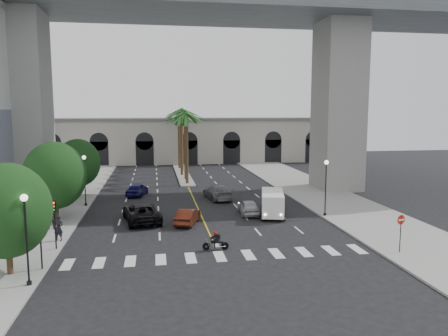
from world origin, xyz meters
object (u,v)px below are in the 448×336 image
at_px(lamp_post_right, 326,183).
at_px(traffic_signal_far, 55,216).
at_px(car_b, 188,216).
at_px(pedestrian_a, 59,228).
at_px(car_e, 137,189).
at_px(lamp_post_left_far, 85,176).
at_px(lamp_post_left_near, 26,232).
at_px(cargo_van, 272,203).
at_px(traffic_signal_near, 40,232).
at_px(car_d, 218,192).
at_px(do_not_enter_sign, 401,226).
at_px(motorcycle_rider, 216,242).
at_px(pedestrian_b, 52,219).
at_px(car_a, 248,207).
at_px(car_c, 142,212).

distance_m(lamp_post_right, traffic_signal_far, 23.62).
bearing_deg(car_b, pedestrian_a, 39.23).
height_order(traffic_signal_far, car_e, traffic_signal_far).
xyz_separation_m(lamp_post_left_far, car_b, (9.90, -8.53, -2.53)).
height_order(lamp_post_left_near, cargo_van, lamp_post_left_near).
relative_size(lamp_post_left_far, car_b, 1.28).
relative_size(lamp_post_left_near, traffic_signal_near, 1.47).
xyz_separation_m(car_b, car_d, (4.16, 10.23, 0.12)).
bearing_deg(do_not_enter_sign, traffic_signal_near, 162.24).
bearing_deg(motorcycle_rider, pedestrian_b, 155.40).
height_order(car_e, pedestrian_b, pedestrian_b).
bearing_deg(lamp_post_right, traffic_signal_near, -155.18).
bearing_deg(traffic_signal_near, lamp_post_right, 24.82).
distance_m(car_a, pedestrian_a, 17.35).
bearing_deg(lamp_post_left_far, car_b, -40.76).
distance_m(car_c, car_e, 12.36).
relative_size(car_a, car_e, 0.96).
height_order(lamp_post_left_near, car_e, lamp_post_left_near).
xyz_separation_m(car_e, pedestrian_b, (-6.38, -14.37, 0.31)).
bearing_deg(pedestrian_b, car_c, 14.86).
height_order(car_a, cargo_van, cargo_van).
bearing_deg(lamp_post_left_near, pedestrian_a, 90.84).
bearing_deg(motorcycle_rider, lamp_post_left_near, -152.42).
relative_size(lamp_post_left_far, car_e, 1.22).
distance_m(motorcycle_rider, car_c, 10.53).
relative_size(motorcycle_rider, car_b, 0.45).
distance_m(pedestrian_a, pedestrian_b, 3.54).
height_order(lamp_post_left_far, pedestrian_a, lamp_post_left_far).
bearing_deg(car_b, traffic_signal_near, 63.43).
height_order(traffic_signal_far, pedestrian_b, traffic_signal_far).
distance_m(traffic_signal_near, pedestrian_a, 6.22).
relative_size(car_b, pedestrian_a, 2.17).
height_order(lamp_post_right, pedestrian_b, lamp_post_right).
xyz_separation_m(traffic_signal_near, car_b, (9.80, 9.97, -1.82)).
relative_size(car_e, pedestrian_b, 2.41).
xyz_separation_m(car_a, pedestrian_b, (-17.26, -3.23, 0.34)).
bearing_deg(motorcycle_rider, cargo_van, 58.30).
bearing_deg(car_a, car_d, -73.77).
relative_size(traffic_signal_near, pedestrian_a, 1.90).
height_order(motorcycle_rider, car_a, car_a).
height_order(car_a, do_not_enter_sign, do_not_enter_sign).
distance_m(car_a, pedestrian_b, 17.56).
xyz_separation_m(lamp_post_right, traffic_signal_near, (-22.70, -10.50, -0.71)).
bearing_deg(lamp_post_left_far, car_d, 6.89).
relative_size(traffic_signal_near, car_a, 0.87).
bearing_deg(lamp_post_right, pedestrian_b, -177.35).
xyz_separation_m(lamp_post_left_near, motorcycle_rider, (11.37, 4.94, -2.61)).
bearing_deg(do_not_enter_sign, car_e, 111.15).
relative_size(lamp_post_right, pedestrian_b, 2.94).
relative_size(car_c, pedestrian_b, 3.40).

